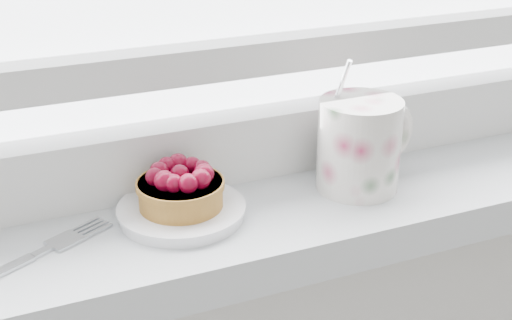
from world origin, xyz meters
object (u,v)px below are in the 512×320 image
fork (16,264)px  saucer (182,211)px  raspberry_tart (181,187)px  floral_mug (361,142)px

fork → saucer: bearing=10.0°
raspberry_tart → floral_mug: bearing=-3.0°
saucer → fork: bearing=-170.0°
saucer → floral_mug: (0.19, -0.01, 0.04)m
saucer → floral_mug: bearing=-3.0°
saucer → raspberry_tart: size_ratio=1.47×
saucer → fork: (-0.16, -0.03, -0.00)m
saucer → floral_mug: size_ratio=0.90×
raspberry_tart → fork: (-0.16, -0.03, -0.03)m
floral_mug → raspberry_tart: bearing=177.0°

